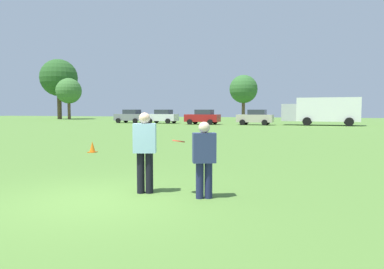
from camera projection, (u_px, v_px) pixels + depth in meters
ground_plane at (95, 201)px, 7.39m from camera, size 161.22×161.22×0.00m
player_thrower at (145, 148)px, 7.99m from camera, size 0.55×0.42×1.77m
player_defender at (204, 156)px, 7.53m from camera, size 0.54×0.43×1.58m
frisbee at (179, 141)px, 7.80m from camera, size 0.27×0.27×0.09m
traffic_cone at (92, 147)px, 15.70m from camera, size 0.32×0.32×0.48m
parked_car_near_left at (131, 116)px, 50.18m from camera, size 4.28×2.38×1.82m
parked_car_mid_left at (162, 116)px, 48.74m from camera, size 4.28×2.38×1.82m
parked_car_center at (203, 117)px, 45.14m from camera, size 4.28×2.38×1.82m
parked_car_mid_right at (255, 117)px, 43.56m from camera, size 4.28×2.38×1.82m
box_truck at (322, 110)px, 42.22m from camera, size 8.61×3.28×3.18m
tree_west_oak at (59, 78)px, 69.75m from camera, size 7.00×7.00×11.37m
tree_west_maple at (69, 91)px, 67.85m from camera, size 4.70×4.70×7.64m
tree_center_elm at (244, 89)px, 60.24m from camera, size 4.61×4.61×7.49m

